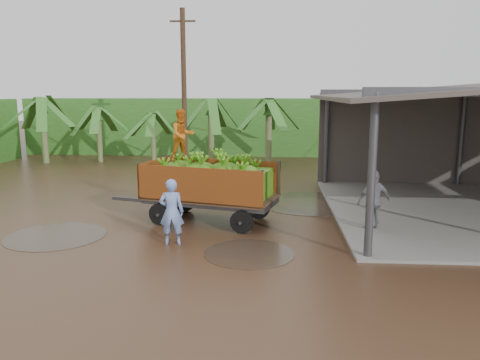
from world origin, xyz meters
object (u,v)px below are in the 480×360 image
banana_trailer (209,183)px  man_blue (172,212)px  man_grey (374,201)px  utility_pole (184,93)px

banana_trailer → man_blue: banana_trailer is taller
man_grey → utility_pole: size_ratio=0.23×
man_grey → utility_pole: utility_pole is taller
banana_trailer → man_grey: size_ratio=3.12×
utility_pole → man_blue: bearing=-81.6°
banana_trailer → man_grey: 4.94m
banana_trailer → utility_pole: 8.93m
man_blue → man_grey: 5.79m
banana_trailer → utility_pole: bearing=121.0°
man_grey → man_blue: bearing=-6.8°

